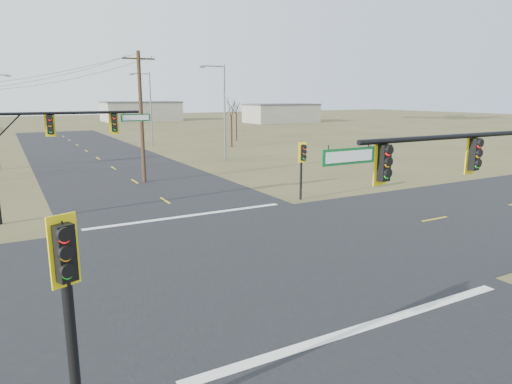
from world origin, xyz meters
The scene contains 16 objects.
ground centered at (0.00, 0.00, 0.00)m, with size 320.00×320.00×0.00m, color brown.
road_ew centered at (0.00, 0.00, 0.01)m, with size 160.00×14.00×0.02m, color black.
road_ns centered at (0.00, 0.00, 0.01)m, with size 14.00×160.00×0.02m, color black.
stop_bar_near centered at (0.00, -7.50, 0.03)m, with size 12.00×0.40×0.01m, color silver.
stop_bar_far centered at (0.00, 7.50, 0.03)m, with size 12.00×0.40×0.01m, color silver.
mast_arm_near centered at (4.35, -7.50, 4.59)m, with size 10.33×0.45×6.28m.
mast_arm_far centered at (-6.63, 10.96, 4.77)m, with size 8.83×0.49×6.58m.
pedestal_signal_ne centered at (8.22, 7.82, 2.91)m, with size 0.68×0.60×3.93m.
pedestal_signal_sw centered at (-8.37, -8.59, 3.51)m, with size 0.67×0.59×4.92m.
utility_pole_near centered at (0.65, 19.33, 5.33)m, with size 2.53×0.30×10.32m.
streetlight_a centered at (11.67, 27.79, 5.67)m, with size 2.83×0.44×10.10m.
streetlight_b centered at (8.87, 45.64, 5.60)m, with size 2.78×0.31×9.98m.
bare_tree_c centered at (18.15, 39.00, 5.47)m, with size 3.50×3.50×6.98m.
bare_tree_d centered at (22.92, 47.06, 5.10)m, with size 2.88×2.88×6.34m.
warehouse_mid centered at (25.00, 110.00, 2.50)m, with size 20.00×12.00×5.00m, color #A8A395.
warehouse_right centered at (55.00, 85.00, 2.25)m, with size 18.00×10.00×4.50m, color #A8A395.
Camera 1 is at (-9.12, -17.04, 6.95)m, focal length 32.00 mm.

